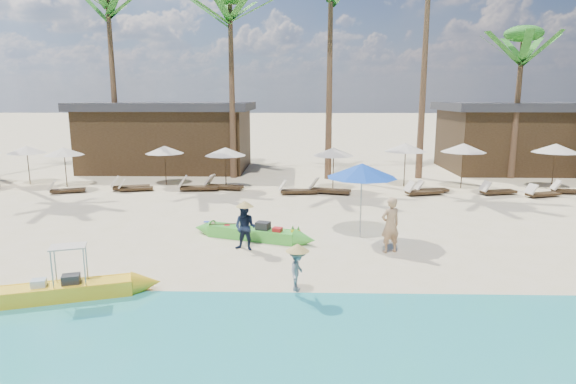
{
  "coord_description": "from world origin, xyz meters",
  "views": [
    {
      "loc": [
        0.54,
        -13.5,
        4.73
      ],
      "look_at": [
        0.14,
        2.0,
        1.61
      ],
      "focal_mm": 30.0,
      "sensor_mm": 36.0,
      "label": 1
    }
  ],
  "objects_px": {
    "yellow_canoe": "(63,291)",
    "blue_umbrella": "(362,171)",
    "green_canoe": "(252,233)",
    "tourist": "(390,225)"
  },
  "relations": [
    {
      "from": "green_canoe",
      "to": "blue_umbrella",
      "type": "xyz_separation_m",
      "value": [
        3.64,
        0.36,
        2.07
      ]
    },
    {
      "from": "yellow_canoe",
      "to": "tourist",
      "type": "height_order",
      "value": "tourist"
    },
    {
      "from": "yellow_canoe",
      "to": "blue_umbrella",
      "type": "height_order",
      "value": "blue_umbrella"
    },
    {
      "from": "tourist",
      "to": "blue_umbrella",
      "type": "height_order",
      "value": "blue_umbrella"
    },
    {
      "from": "tourist",
      "to": "blue_umbrella",
      "type": "relative_size",
      "value": 0.68
    },
    {
      "from": "green_canoe",
      "to": "yellow_canoe",
      "type": "xyz_separation_m",
      "value": [
        -3.99,
        -4.96,
        0.0
      ]
    },
    {
      "from": "green_canoe",
      "to": "yellow_canoe",
      "type": "relative_size",
      "value": 0.98
    },
    {
      "from": "yellow_canoe",
      "to": "tourist",
      "type": "bearing_deg",
      "value": 5.81
    },
    {
      "from": "green_canoe",
      "to": "blue_umbrella",
      "type": "relative_size",
      "value": 1.88
    },
    {
      "from": "green_canoe",
      "to": "yellow_canoe",
      "type": "height_order",
      "value": "yellow_canoe"
    }
  ]
}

